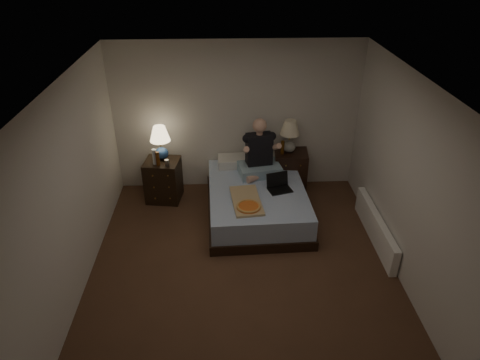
{
  "coord_description": "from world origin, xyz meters",
  "views": [
    {
      "loc": [
        -0.22,
        -4.29,
        3.86
      ],
      "look_at": [
        0.0,
        0.9,
        0.85
      ],
      "focal_mm": 32.0,
      "sensor_mm": 36.0,
      "label": 1
    }
  ],
  "objects_px": {
    "soda_can": "(167,163)",
    "lamp_left": "(161,143)",
    "water_bottle": "(155,157)",
    "beer_bottle_left": "(158,159)",
    "pizza_box": "(249,207)",
    "radiator": "(375,228)",
    "laptop": "(280,184)",
    "nightstand_right": "(290,170)",
    "lamp_right": "(290,136)",
    "beer_bottle_right": "(282,147)",
    "bed": "(257,201)",
    "person": "(260,148)",
    "nightstand_left": "(163,180)"
  },
  "relations": [
    {
      "from": "lamp_left",
      "to": "radiator",
      "type": "height_order",
      "value": "lamp_left"
    },
    {
      "from": "laptop",
      "to": "radiator",
      "type": "xyz_separation_m",
      "value": [
        1.31,
        -0.62,
        -0.4
      ]
    },
    {
      "from": "beer_bottle_right",
      "to": "water_bottle",
      "type": "bearing_deg",
      "value": -172.94
    },
    {
      "from": "soda_can",
      "to": "radiator",
      "type": "distance_m",
      "value": 3.28
    },
    {
      "from": "lamp_right",
      "to": "beer_bottle_left",
      "type": "height_order",
      "value": "lamp_right"
    },
    {
      "from": "lamp_left",
      "to": "beer_bottle_left",
      "type": "xyz_separation_m",
      "value": [
        -0.03,
        -0.23,
        -0.17
      ]
    },
    {
      "from": "soda_can",
      "to": "lamp_left",
      "type": "bearing_deg",
      "value": 113.75
    },
    {
      "from": "lamp_left",
      "to": "nightstand_left",
      "type": "bearing_deg",
      "value": -90.63
    },
    {
      "from": "soda_can",
      "to": "water_bottle",
      "type": "bearing_deg",
      "value": 160.84
    },
    {
      "from": "lamp_left",
      "to": "person",
      "type": "bearing_deg",
      "value": -6.55
    },
    {
      "from": "water_bottle",
      "to": "lamp_left",
      "type": "bearing_deg",
      "value": 63.59
    },
    {
      "from": "lamp_right",
      "to": "radiator",
      "type": "bearing_deg",
      "value": -54.08
    },
    {
      "from": "nightstand_right",
      "to": "pizza_box",
      "type": "xyz_separation_m",
      "value": [
        -0.79,
        -1.35,
        0.17
      ]
    },
    {
      "from": "beer_bottle_left",
      "to": "pizza_box",
      "type": "distance_m",
      "value": 1.7
    },
    {
      "from": "soda_can",
      "to": "pizza_box",
      "type": "relative_size",
      "value": 0.13
    },
    {
      "from": "radiator",
      "to": "pizza_box",
      "type": "bearing_deg",
      "value": 175.9
    },
    {
      "from": "water_bottle",
      "to": "beer_bottle_left",
      "type": "height_order",
      "value": "water_bottle"
    },
    {
      "from": "beer_bottle_right",
      "to": "radiator",
      "type": "distance_m",
      "value": 1.95
    },
    {
      "from": "water_bottle",
      "to": "laptop",
      "type": "distance_m",
      "value": 2.01
    },
    {
      "from": "nightstand_left",
      "to": "laptop",
      "type": "xyz_separation_m",
      "value": [
        1.83,
        -0.62,
        0.25
      ]
    },
    {
      "from": "lamp_left",
      "to": "water_bottle",
      "type": "distance_m",
      "value": 0.25
    },
    {
      "from": "soda_can",
      "to": "person",
      "type": "height_order",
      "value": "person"
    },
    {
      "from": "water_bottle",
      "to": "beer_bottle_right",
      "type": "xyz_separation_m",
      "value": [
        2.04,
        0.25,
        -0.0
      ]
    },
    {
      "from": "bed",
      "to": "lamp_left",
      "type": "distance_m",
      "value": 1.77
    },
    {
      "from": "nightstand_right",
      "to": "lamp_right",
      "type": "distance_m",
      "value": 0.63
    },
    {
      "from": "lamp_right",
      "to": "laptop",
      "type": "height_order",
      "value": "lamp_right"
    },
    {
      "from": "pizza_box",
      "to": "nightstand_left",
      "type": "bearing_deg",
      "value": 133.83
    },
    {
      "from": "bed",
      "to": "pizza_box",
      "type": "relative_size",
      "value": 2.54
    },
    {
      "from": "lamp_right",
      "to": "beer_bottle_left",
      "type": "xyz_separation_m",
      "value": [
        -2.11,
        -0.37,
        -0.17
      ]
    },
    {
      "from": "nightstand_left",
      "to": "soda_can",
      "type": "relative_size",
      "value": 6.99
    },
    {
      "from": "beer_bottle_left",
      "to": "pizza_box",
      "type": "height_order",
      "value": "beer_bottle_left"
    },
    {
      "from": "lamp_left",
      "to": "bed",
      "type": "bearing_deg",
      "value": -22.19
    },
    {
      "from": "nightstand_right",
      "to": "beer_bottle_left",
      "type": "xyz_separation_m",
      "value": [
        -2.15,
        -0.37,
        0.46
      ]
    },
    {
      "from": "water_bottle",
      "to": "soda_can",
      "type": "height_order",
      "value": "water_bottle"
    },
    {
      "from": "lamp_right",
      "to": "water_bottle",
      "type": "bearing_deg",
      "value": -171.59
    },
    {
      "from": "lamp_right",
      "to": "water_bottle",
      "type": "height_order",
      "value": "lamp_right"
    },
    {
      "from": "beer_bottle_right",
      "to": "pizza_box",
      "type": "bearing_deg",
      "value": -116.15
    },
    {
      "from": "person",
      "to": "lamp_left",
      "type": "bearing_deg",
      "value": 163.12
    },
    {
      "from": "beer_bottle_left",
      "to": "laptop",
      "type": "distance_m",
      "value": 1.94
    },
    {
      "from": "beer_bottle_right",
      "to": "beer_bottle_left",
      "type": "bearing_deg",
      "value": -171.26
    },
    {
      "from": "bed",
      "to": "beer_bottle_left",
      "type": "xyz_separation_m",
      "value": [
        -1.53,
        0.38,
        0.57
      ]
    },
    {
      "from": "lamp_right",
      "to": "soda_can",
      "type": "xyz_separation_m",
      "value": [
        -1.97,
        -0.39,
        -0.24
      ]
    },
    {
      "from": "person",
      "to": "nightstand_left",
      "type": "bearing_deg",
      "value": 166.41
    },
    {
      "from": "bed",
      "to": "soda_can",
      "type": "xyz_separation_m",
      "value": [
        -1.39,
        0.37,
        0.51
      ]
    },
    {
      "from": "lamp_left",
      "to": "pizza_box",
      "type": "xyz_separation_m",
      "value": [
        1.33,
        -1.2,
        -0.46
      ]
    },
    {
      "from": "lamp_left",
      "to": "pizza_box",
      "type": "bearing_deg",
      "value": -42.14
    },
    {
      "from": "laptop",
      "to": "lamp_left",
      "type": "bearing_deg",
      "value": 142.66
    },
    {
      "from": "beer_bottle_left",
      "to": "person",
      "type": "relative_size",
      "value": 0.25
    },
    {
      "from": "beer_bottle_left",
      "to": "beer_bottle_right",
      "type": "relative_size",
      "value": 1.0
    },
    {
      "from": "nightstand_left",
      "to": "pizza_box",
      "type": "xyz_separation_m",
      "value": [
        1.33,
        -1.11,
        0.17
      ]
    }
  ]
}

